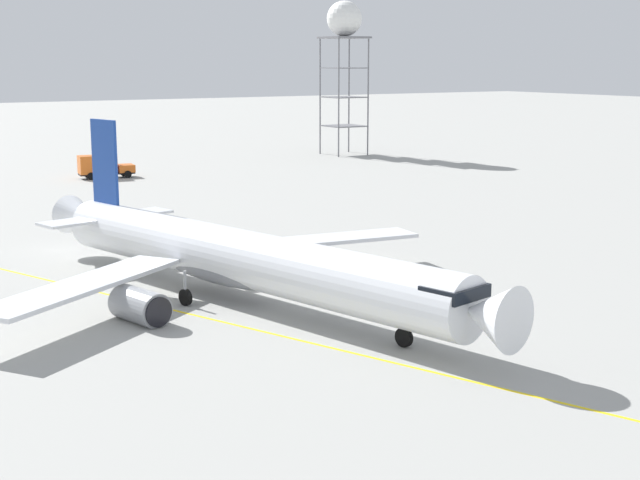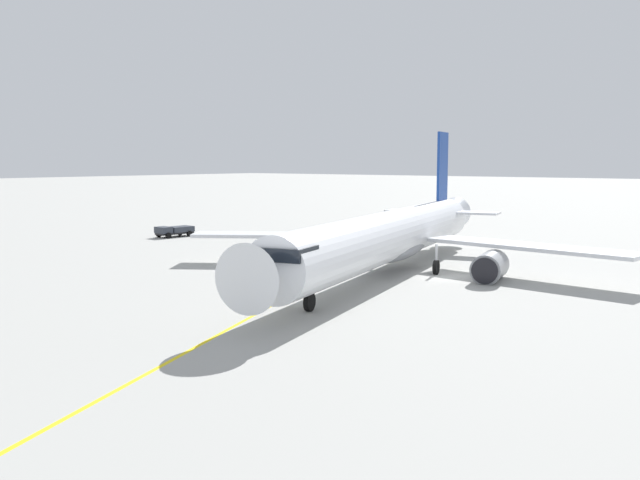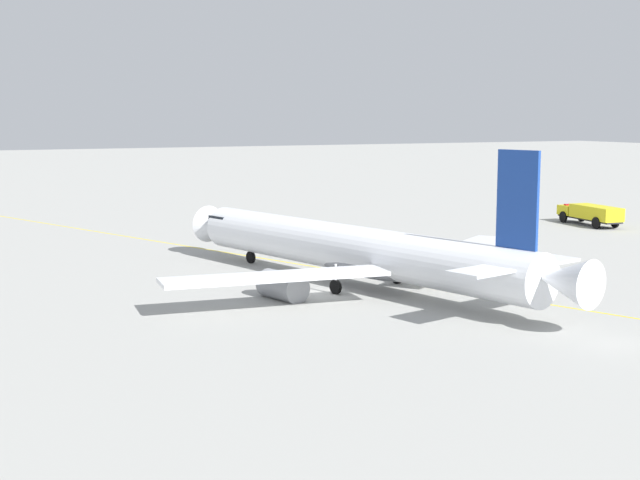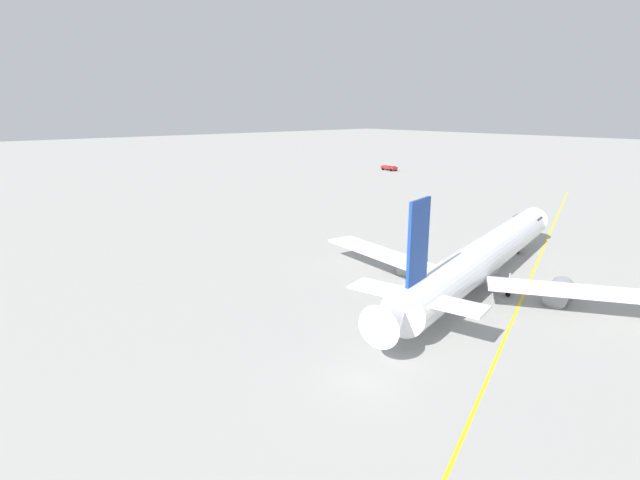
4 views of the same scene
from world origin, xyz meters
The scene contains 4 objects.
ground_plane centered at (0.00, 0.00, 0.00)m, with size 600.00×600.00×0.00m, color #9E9E99.
airliner_main centered at (3.79, 1.52, 2.76)m, with size 34.87×42.13×11.30m.
baggage_truck_truck centered at (36.78, -5.82, 0.72)m, with size 2.42×4.40×1.22m.
taxiway_centreline centered at (7.75, 3.31, 0.00)m, with size 48.79×130.96×0.01m.
Camera 2 is at (-23.87, 46.06, 8.56)m, focal length 39.23 mm.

